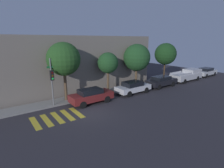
{
  "coord_description": "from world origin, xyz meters",
  "views": [
    {
      "loc": [
        -6.68,
        -12.52,
        6.21
      ],
      "look_at": [
        3.9,
        2.1,
        1.6
      ],
      "focal_mm": 28.0,
      "sensor_mm": 36.0,
      "label": 1
    }
  ],
  "objects_px": {
    "sedan_middle": "(133,87)",
    "tree_behind_truck": "(165,54)",
    "sedan_tail_of_row": "(206,72)",
    "traffic_light_pole": "(57,73)",
    "tree_near_corner": "(64,59)",
    "tree_midblock": "(108,63)",
    "sedan_near_corner": "(91,96)",
    "tree_far_end": "(137,58)",
    "sedan_far_end": "(161,81)",
    "pickup_truck": "(187,75)"
  },
  "relations": [
    {
      "from": "sedan_far_end",
      "to": "tree_behind_truck",
      "type": "height_order",
      "value": "tree_behind_truck"
    },
    {
      "from": "sedan_far_end",
      "to": "tree_far_end",
      "type": "bearing_deg",
      "value": 142.13
    },
    {
      "from": "tree_far_end",
      "to": "tree_behind_truck",
      "type": "distance_m",
      "value": 5.9
    },
    {
      "from": "pickup_truck",
      "to": "sedan_middle",
      "type": "bearing_deg",
      "value": 180.0
    },
    {
      "from": "sedan_far_end",
      "to": "pickup_truck",
      "type": "height_order",
      "value": "pickup_truck"
    },
    {
      "from": "tree_far_end",
      "to": "tree_near_corner",
      "type": "bearing_deg",
      "value": 180.0
    },
    {
      "from": "tree_far_end",
      "to": "sedan_near_corner",
      "type": "bearing_deg",
      "value": -165.46
    },
    {
      "from": "sedan_tail_of_row",
      "to": "tree_near_corner",
      "type": "relative_size",
      "value": 0.75
    },
    {
      "from": "tree_behind_truck",
      "to": "sedan_middle",
      "type": "bearing_deg",
      "value": -165.92
    },
    {
      "from": "sedan_near_corner",
      "to": "tree_midblock",
      "type": "distance_m",
      "value": 4.91
    },
    {
      "from": "sedan_far_end",
      "to": "tree_behind_truck",
      "type": "relative_size",
      "value": 0.8
    },
    {
      "from": "tree_behind_truck",
      "to": "tree_near_corner",
      "type": "bearing_deg",
      "value": 180.0
    },
    {
      "from": "pickup_truck",
      "to": "tree_near_corner",
      "type": "xyz_separation_m",
      "value": [
        -18.73,
        2.09,
        3.44
      ]
    },
    {
      "from": "sedan_middle",
      "to": "sedan_near_corner",
      "type": "bearing_deg",
      "value": -180.0
    },
    {
      "from": "sedan_tail_of_row",
      "to": "tree_behind_truck",
      "type": "height_order",
      "value": "tree_behind_truck"
    },
    {
      "from": "pickup_truck",
      "to": "tree_near_corner",
      "type": "relative_size",
      "value": 0.95
    },
    {
      "from": "pickup_truck",
      "to": "tree_behind_truck",
      "type": "height_order",
      "value": "tree_behind_truck"
    },
    {
      "from": "traffic_light_pole",
      "to": "sedan_far_end",
      "type": "height_order",
      "value": "traffic_light_pole"
    },
    {
      "from": "traffic_light_pole",
      "to": "sedan_far_end",
      "type": "relative_size",
      "value": 1.0
    },
    {
      "from": "pickup_truck",
      "to": "sedan_tail_of_row",
      "type": "distance_m",
      "value": 5.83
    },
    {
      "from": "tree_behind_truck",
      "to": "traffic_light_pole",
      "type": "bearing_deg",
      "value": -177.19
    },
    {
      "from": "sedan_middle",
      "to": "tree_near_corner",
      "type": "distance_m",
      "value": 8.5
    },
    {
      "from": "sedan_far_end",
      "to": "pickup_truck",
      "type": "relative_size",
      "value": 0.8
    },
    {
      "from": "tree_near_corner",
      "to": "tree_midblock",
      "type": "bearing_deg",
      "value": -0.0
    },
    {
      "from": "sedan_tail_of_row",
      "to": "tree_behind_truck",
      "type": "distance_m",
      "value": 9.62
    },
    {
      "from": "pickup_truck",
      "to": "sedan_near_corner",
      "type": "bearing_deg",
      "value": -180.0
    },
    {
      "from": "sedan_near_corner",
      "to": "tree_behind_truck",
      "type": "xyz_separation_m",
      "value": [
        13.97,
        2.09,
        3.31
      ]
    },
    {
      "from": "tree_near_corner",
      "to": "tree_behind_truck",
      "type": "height_order",
      "value": "tree_near_corner"
    },
    {
      "from": "sedan_tail_of_row",
      "to": "tree_near_corner",
      "type": "height_order",
      "value": "tree_near_corner"
    },
    {
      "from": "traffic_light_pole",
      "to": "sedan_tail_of_row",
      "type": "distance_m",
      "value": 25.73
    },
    {
      "from": "sedan_middle",
      "to": "tree_behind_truck",
      "type": "bearing_deg",
      "value": 14.08
    },
    {
      "from": "tree_midblock",
      "to": "tree_far_end",
      "type": "distance_m",
      "value": 4.6
    },
    {
      "from": "sedan_far_end",
      "to": "tree_near_corner",
      "type": "bearing_deg",
      "value": 170.54
    },
    {
      "from": "sedan_middle",
      "to": "tree_behind_truck",
      "type": "xyz_separation_m",
      "value": [
        8.34,
        2.09,
        3.33
      ]
    },
    {
      "from": "sedan_tail_of_row",
      "to": "traffic_light_pole",
      "type": "bearing_deg",
      "value": 177.17
    },
    {
      "from": "sedan_far_end",
      "to": "tree_near_corner",
      "type": "xyz_separation_m",
      "value": [
        -12.56,
        2.09,
        3.55
      ]
    },
    {
      "from": "traffic_light_pole",
      "to": "tree_far_end",
      "type": "xyz_separation_m",
      "value": [
        10.89,
        0.82,
        0.71
      ]
    },
    {
      "from": "traffic_light_pole",
      "to": "tree_near_corner",
      "type": "xyz_separation_m",
      "value": [
        1.02,
        0.82,
        1.13
      ]
    },
    {
      "from": "sedan_far_end",
      "to": "sedan_near_corner",
      "type": "bearing_deg",
      "value": -180.0
    },
    {
      "from": "sedan_middle",
      "to": "tree_far_end",
      "type": "height_order",
      "value": "tree_far_end"
    },
    {
      "from": "tree_near_corner",
      "to": "sedan_near_corner",
      "type": "bearing_deg",
      "value": -49.23
    },
    {
      "from": "tree_near_corner",
      "to": "traffic_light_pole",
      "type": "bearing_deg",
      "value": -141.08
    },
    {
      "from": "tree_behind_truck",
      "to": "sedan_far_end",
      "type": "bearing_deg",
      "value": -146.93
    },
    {
      "from": "tree_midblock",
      "to": "sedan_tail_of_row",
      "type": "bearing_deg",
      "value": -6.19
    },
    {
      "from": "sedan_near_corner",
      "to": "tree_near_corner",
      "type": "distance_m",
      "value": 4.49
    },
    {
      "from": "pickup_truck",
      "to": "traffic_light_pole",
      "type": "bearing_deg",
      "value": 176.33
    },
    {
      "from": "tree_midblock",
      "to": "sedan_near_corner",
      "type": "bearing_deg",
      "value": -149.01
    },
    {
      "from": "tree_far_end",
      "to": "tree_behind_truck",
      "type": "height_order",
      "value": "tree_behind_truck"
    },
    {
      "from": "tree_near_corner",
      "to": "tree_far_end",
      "type": "height_order",
      "value": "tree_near_corner"
    },
    {
      "from": "sedan_tail_of_row",
      "to": "tree_far_end",
      "type": "xyz_separation_m",
      "value": [
        -14.69,
        2.09,
        3.13
      ]
    }
  ]
}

